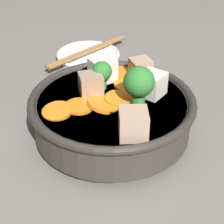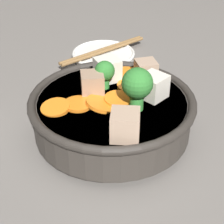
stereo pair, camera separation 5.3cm
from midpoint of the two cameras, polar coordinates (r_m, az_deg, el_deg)
ground_plane at (r=0.56m, az=2.75°, el=-3.54°), size 3.00×3.00×0.00m
stirfry_bowl at (r=0.53m, az=2.98°, el=0.22°), size 0.24×0.24×0.12m
side_saucer at (r=0.78m, az=0.67°, el=8.70°), size 0.13×0.13×0.01m
chopsticks_pair at (r=0.77m, az=0.68°, el=9.34°), size 0.20×0.09×0.01m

